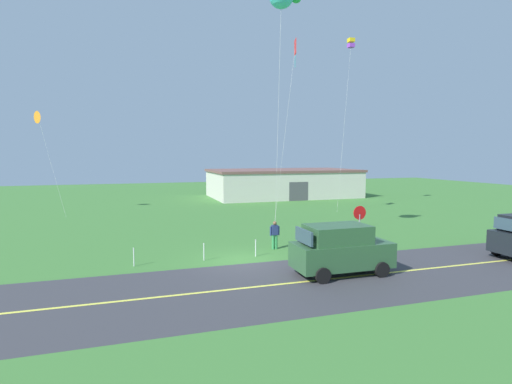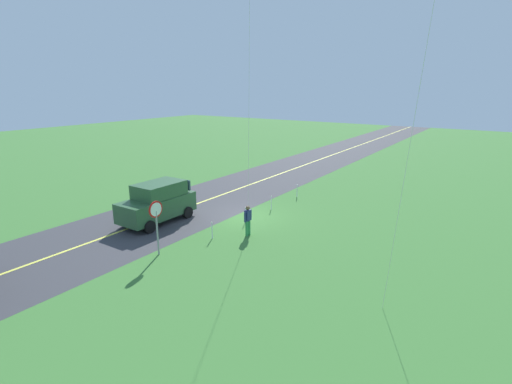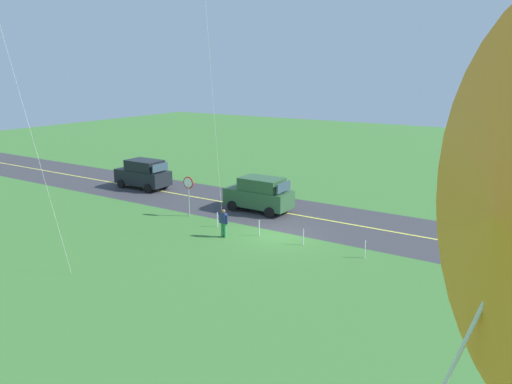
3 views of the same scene
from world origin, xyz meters
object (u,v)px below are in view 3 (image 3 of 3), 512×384
at_px(car_parked_east_near, 143,174).
at_px(person_adult_near, 224,222).
at_px(stop_sign, 188,189).
at_px(car_suv_foreground, 259,194).

bearing_deg(car_parked_east_near, person_adult_near, 153.79).
xyz_separation_m(car_parked_east_near, stop_sign, (-7.90, 3.92, 0.65)).
bearing_deg(car_parked_east_near, car_suv_foreground, 177.27).
height_order(stop_sign, person_adult_near, stop_sign).
height_order(car_parked_east_near, stop_sign, stop_sign).
relative_size(car_parked_east_near, person_adult_near, 2.75).
relative_size(car_parked_east_near, stop_sign, 1.72).
distance_m(car_suv_foreground, car_parked_east_near, 11.01).
bearing_deg(car_suv_foreground, person_adult_near, 101.39).
distance_m(car_suv_foreground, stop_sign, 4.64).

